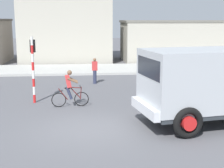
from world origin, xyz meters
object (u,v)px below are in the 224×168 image
traffic_light_pole (33,60)px  truck_foreground (211,82)px  pedestrian_near_kerb (95,70)px  cyclist (70,89)px

traffic_light_pole → truck_foreground: bearing=-28.8°
truck_foreground → traffic_light_pole: size_ratio=1.80×
truck_foreground → pedestrian_near_kerb: 9.44m
truck_foreground → pedestrian_near_kerb: bearing=116.0°
traffic_light_pole → pedestrian_near_kerb: traffic_light_pole is taller
truck_foreground → pedestrian_near_kerb: (-4.12, 8.45, -0.82)m
cyclist → traffic_light_pole: traffic_light_pole is taller
truck_foreground → pedestrian_near_kerb: truck_foreground is taller
cyclist → truck_foreground: bearing=-28.6°
pedestrian_near_kerb → truck_foreground: bearing=-64.0°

